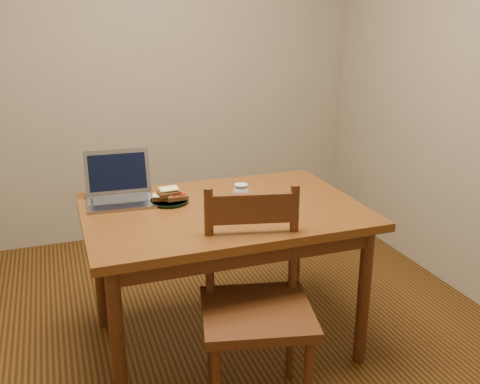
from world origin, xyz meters
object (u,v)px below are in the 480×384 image
object	(u,v)px
milk_glass	(241,199)
laptop	(119,188)
table	(223,224)
plate	(169,201)
chair	(256,297)

from	to	relation	value
milk_glass	laptop	world-z (taller)	laptop
table	laptop	distance (m)	0.55
table	plate	size ratio (longest dim) A/B	6.90
table	chair	bearing A→B (deg)	-91.61
chair	plate	distance (m)	0.70
chair	plate	world-z (taller)	chair
table	plate	distance (m)	0.29
chair	milk_glass	bearing A→B (deg)	93.41
table	chair	size ratio (longest dim) A/B	2.46
chair	plate	bearing A→B (deg)	121.98
plate	milk_glass	world-z (taller)	milk_glass
plate	milk_glass	xyz separation A→B (m)	(0.27, -0.27, 0.07)
table	plate	xyz separation A→B (m)	(-0.23, 0.15, 0.09)
chair	laptop	xyz separation A→B (m)	(-0.43, 0.75, 0.29)
chair	milk_glass	world-z (taller)	chair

